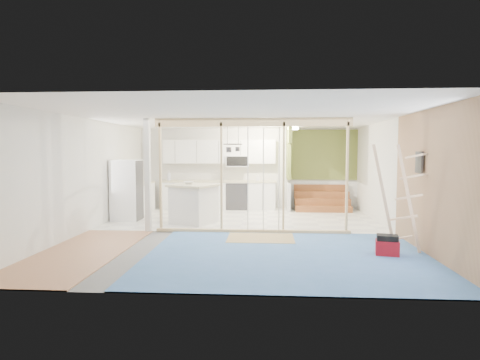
# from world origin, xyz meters

# --- Properties ---
(room) EXTENTS (7.01, 8.01, 2.61)m
(room) POSITION_xyz_m (0.00, 0.00, 1.30)
(room) COLOR slate
(room) RESTS_ON ground
(floor_overlays) EXTENTS (7.00, 8.00, 0.03)m
(floor_overlays) POSITION_xyz_m (0.07, 0.06, 0.01)
(floor_overlays) COLOR silver
(floor_overlays) RESTS_ON room
(stud_frame) EXTENTS (4.66, 0.14, 2.60)m
(stud_frame) POSITION_xyz_m (-0.27, -0.00, 1.61)
(stud_frame) COLOR #D6B683
(stud_frame) RESTS_ON room
(base_cabinets) EXTENTS (4.45, 2.24, 0.93)m
(base_cabinets) POSITION_xyz_m (-1.61, 3.36, 0.47)
(base_cabinets) COLOR white
(base_cabinets) RESTS_ON room
(upper_cabinets) EXTENTS (3.60, 0.41, 0.85)m
(upper_cabinets) POSITION_xyz_m (-0.84, 3.82, 1.82)
(upper_cabinets) COLOR white
(upper_cabinets) RESTS_ON room
(green_partition) EXTENTS (2.25, 1.51, 2.60)m
(green_partition) POSITION_xyz_m (2.04, 3.66, 0.94)
(green_partition) COLOR olive
(green_partition) RESTS_ON room
(pot_rack) EXTENTS (0.52, 0.52, 0.72)m
(pot_rack) POSITION_xyz_m (-0.31, 1.89, 2.00)
(pot_rack) COLOR black
(pot_rack) RESTS_ON room
(sheathing_panel) EXTENTS (0.02, 4.00, 2.60)m
(sheathing_panel) POSITION_xyz_m (3.48, -2.00, 1.30)
(sheathing_panel) COLOR tan
(sheathing_panel) RESTS_ON room
(electrical_panel) EXTENTS (0.04, 0.30, 0.40)m
(electrical_panel) POSITION_xyz_m (3.43, -1.40, 1.65)
(electrical_panel) COLOR #39383D
(electrical_panel) RESTS_ON room
(ceiling_light) EXTENTS (0.32, 0.32, 0.08)m
(ceiling_light) POSITION_xyz_m (1.40, 3.00, 2.54)
(ceiling_light) COLOR #FFEABF
(ceiling_light) RESTS_ON room
(fridge) EXTENTS (0.71, 0.68, 1.63)m
(fridge) POSITION_xyz_m (-3.10, 1.44, 0.81)
(fridge) COLOR white
(fridge) RESTS_ON room
(island) EXTENTS (1.38, 1.38, 1.02)m
(island) POSITION_xyz_m (-1.24, 1.10, 0.50)
(island) COLOR silver
(island) RESTS_ON room
(bowl) EXTENTS (0.28, 0.28, 0.06)m
(bowl) POSITION_xyz_m (-1.38, 1.18, 1.05)
(bowl) COLOR white
(bowl) RESTS_ON island
(soap_bottle_a) EXTENTS (0.15, 0.15, 0.32)m
(soap_bottle_a) POSITION_xyz_m (-2.50, 3.63, 1.09)
(soap_bottle_a) COLOR silver
(soap_bottle_a) RESTS_ON base_cabinets
(soap_bottle_b) EXTENTS (0.10, 0.10, 0.20)m
(soap_bottle_b) POSITION_xyz_m (0.35, 3.63, 1.03)
(soap_bottle_b) COLOR silver
(soap_bottle_b) RESTS_ON base_cabinets
(toolbox) EXTENTS (0.45, 0.37, 0.37)m
(toolbox) POSITION_xyz_m (2.76, -1.84, 0.18)
(toolbox) COLOR maroon
(toolbox) RESTS_ON room
(ladder) EXTENTS (1.05, 0.15, 1.97)m
(ladder) POSITION_xyz_m (3.02, -1.62, 1.01)
(ladder) COLOR beige
(ladder) RESTS_ON room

